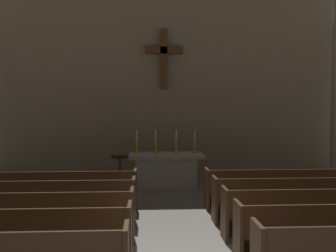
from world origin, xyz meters
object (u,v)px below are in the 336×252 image
object	(u,v)px
pew_right_row_3	(319,213)
lectern	(120,177)
pew_left_row_4	(48,202)
pew_right_row_4	(297,199)
pew_left_row_2	(13,237)
altar	(166,169)
candlestick_inner_left	(156,146)
pew_right_row_5	(280,188)
pew_left_row_5	(59,191)
candlestick_inner_right	(176,146)
candlestick_outer_left	(137,146)
candlestick_outer_right	(195,146)
pew_left_row_3	(33,217)

from	to	relation	value
pew_right_row_3	lectern	world-z (taller)	lectern
pew_left_row_4	pew_right_row_4	size ratio (longest dim) A/B	1.00
pew_left_row_2	pew_right_row_4	distance (m)	5.54
pew_left_row_2	lectern	world-z (taller)	lectern
altar	candlestick_inner_left	distance (m)	0.76
pew_left_row_2	pew_right_row_5	distance (m)	6.01
pew_left_row_4	pew_left_row_5	bearing A→B (deg)	90.00
candlestick_inner_right	lectern	xyz separation A→B (m)	(-1.56, -1.20, -0.68)
candlestick_outer_left	candlestick_outer_right	bearing A→B (deg)	0.00
candlestick_outer_left	lectern	bearing A→B (deg)	-108.93
pew_right_row_5	candlestick_inner_left	xyz separation A→B (m)	(-2.86, 2.48, 0.75)
pew_right_row_4	pew_right_row_5	world-z (taller)	same
pew_left_row_4	pew_right_row_3	size ratio (longest dim) A/B	1.00
pew_left_row_2	pew_left_row_3	world-z (taller)	same
pew_left_row_3	candlestick_inner_left	size ratio (longest dim) A/B	5.18
pew_left_row_4	pew_right_row_5	distance (m)	5.24
pew_right_row_5	candlestick_outer_left	bearing A→B (deg)	144.00
pew_right_row_3	candlestick_inner_left	size ratio (longest dim) A/B	5.18
pew_left_row_2	pew_right_row_5	world-z (taller)	same
pew_right_row_4	altar	size ratio (longest dim) A/B	1.60
pew_left_row_5	candlestick_outer_right	xyz separation A→B (m)	(3.41, 2.48, 0.75)
pew_left_row_2	pew_left_row_4	bearing A→B (deg)	90.00
candlestick_outer_right	candlestick_outer_left	bearing A→B (deg)	180.00
pew_left_row_4	lectern	distance (m)	2.67
candlestick_outer_left	pew_right_row_3	bearing A→B (deg)	-53.26
candlestick_outer_left	pew_left_row_2	bearing A→B (deg)	-106.97
pew_right_row_4	candlestick_inner_left	size ratio (longest dim) A/B	5.18
pew_left_row_4	candlestick_inner_right	distance (m)	4.61
pew_right_row_3	candlestick_outer_left	size ratio (longest dim) A/B	5.18
pew_left_row_3	lectern	xyz separation A→B (m)	(1.30, 3.37, 0.07)
altar	candlestick_outer_left	world-z (taller)	candlestick_outer_left
pew_right_row_3	candlestick_inner_left	xyz separation A→B (m)	(-2.86, 4.57, 0.75)
pew_right_row_3	pew_left_row_2	bearing A→B (deg)	-168.47
pew_left_row_3	altar	world-z (taller)	altar
pew_left_row_3	candlestick_outer_right	bearing A→B (deg)	53.26
candlestick_outer_left	candlestick_outer_right	xyz separation A→B (m)	(1.70, 0.00, 0.00)
pew_left_row_3	candlestick_inner_left	distance (m)	5.16
candlestick_inner_right	candlestick_inner_left	bearing A→B (deg)	180.00
pew_left_row_4	pew_left_row_5	xyz separation A→B (m)	(0.00, 1.05, 0.00)
altar	candlestick_outer_right	distance (m)	1.10
pew_right_row_5	candlestick_inner_left	bearing A→B (deg)	139.10
pew_left_row_2	pew_left_row_5	size ratio (longest dim) A/B	1.00
pew_right_row_3	pew_left_row_5	bearing A→B (deg)	157.80
pew_right_row_4	altar	world-z (taller)	altar
lectern	pew_left_row_5	bearing A→B (deg)	-135.49
altar	candlestick_outer_right	world-z (taller)	candlestick_outer_right
pew_right_row_5	altar	distance (m)	3.57
pew_right_row_3	lectern	distance (m)	5.10
pew_left_row_2	candlestick_outer_right	bearing A→B (deg)	58.72
pew_right_row_4	candlestick_outer_left	bearing A→B (deg)	134.07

